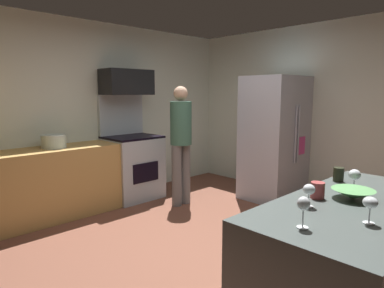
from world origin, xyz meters
name	(u,v)px	position (x,y,z in m)	size (l,w,h in m)	color
ground_plane	(205,250)	(0.00, 0.00, -0.01)	(5.20, 4.80, 0.02)	brown
wall_back	(90,113)	(0.00, 2.34, 1.30)	(5.20, 0.12, 2.60)	silver
wall_right	(324,112)	(2.54, 0.00, 1.30)	(0.12, 4.80, 2.60)	silver
lower_cabinet_run	(39,186)	(-0.90, 1.98, 0.45)	(2.40, 0.60, 0.90)	tan
oven_range	(132,164)	(0.47, 1.98, 0.52)	(0.76, 0.65, 1.56)	#AFBAC2
microwave	(127,82)	(0.47, 2.06, 1.74)	(0.74, 0.38, 0.37)	black
refrigerator	(274,138)	(2.03, 0.50, 0.91)	(0.90, 0.74, 1.83)	#AEB2C1
person_cook	(181,139)	(0.79, 1.23, 0.94)	(0.31, 0.30, 1.68)	slate
counter_island	(353,268)	(-0.16, -1.50, 0.45)	(1.70, 0.80, 0.90)	#464F4C
mixing_bowl_small	(353,194)	(-0.12, -1.45, 0.93)	(0.27, 0.27, 0.07)	#5C9B59
wine_glass_near	(370,204)	(-0.49, -1.67, 1.01)	(0.08, 0.08, 0.15)	silver
wine_glass_mid	(309,190)	(-0.47, -1.32, 1.00)	(0.07, 0.07, 0.14)	silver
wine_glass_far	(355,175)	(0.10, -1.37, 1.01)	(0.08, 0.08, 0.15)	silver
wine_glass_extra	(304,205)	(-0.80, -1.46, 1.02)	(0.07, 0.07, 0.17)	silver
mug_coffee	(338,174)	(0.26, -1.19, 0.95)	(0.08, 0.08, 0.11)	black
mug_tea	(318,190)	(-0.27, -1.28, 0.95)	(0.09, 0.09, 0.11)	#9A3B3B
stock_pot	(54,141)	(-0.69, 1.98, 0.98)	(0.30, 0.30, 0.17)	#B0C3BD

